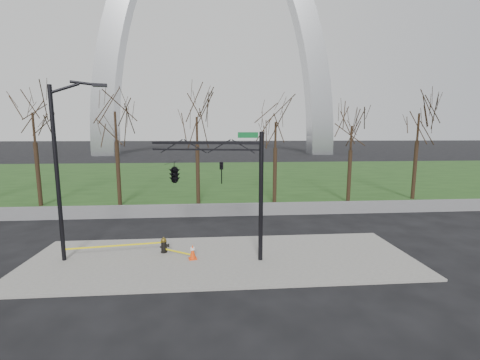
{
  "coord_description": "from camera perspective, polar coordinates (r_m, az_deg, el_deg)",
  "views": [
    {
      "loc": [
        -0.3,
        -14.21,
        5.91
      ],
      "look_at": [
        1.01,
        2.0,
        3.51
      ],
      "focal_mm": 23.53,
      "sensor_mm": 36.0,
      "label": 1
    }
  ],
  "objects": [
    {
      "name": "traffic_signal_mast",
      "position": [
        14.6,
        -8.93,
        1.37
      ],
      "size": [
        5.01,
        2.54,
        6.0
      ],
      "rotation": [
        0.0,
        0.0,
        -0.2
      ],
      "color": "black",
      "rests_on": "ground"
    },
    {
      "name": "traffic_cone",
      "position": [
        15.2,
        -8.59,
        -12.73
      ],
      "size": [
        0.43,
        0.43,
        0.71
      ],
      "rotation": [
        0.0,
        0.0,
        0.21
      ],
      "color": "#EC3E0C",
      "rests_on": "sidewalk"
    },
    {
      "name": "street_light",
      "position": [
        16.11,
        -29.62,
        2.98
      ],
      "size": [
        2.36,
        0.68,
        8.21
      ],
      "rotation": [
        0.0,
        0.0,
        0.21
      ],
      "color": "black",
      "rests_on": "ground"
    },
    {
      "name": "gateway_arch",
      "position": [
        93.08,
        -4.68,
        24.98
      ],
      "size": [
        66.0,
        6.0,
        65.0
      ],
      "primitive_type": null,
      "color": "silver",
      "rests_on": "ground"
    },
    {
      "name": "grass_strip",
      "position": [
        44.6,
        -4.2,
        0.81
      ],
      "size": [
        120.0,
        40.0,
        0.06
      ],
      "primitive_type": "cube",
      "color": "#1E3D16",
      "rests_on": "ground"
    },
    {
      "name": "fire_hydrant",
      "position": [
        16.25,
        -13.61,
        -11.43
      ],
      "size": [
        0.49,
        0.33,
        0.79
      ],
      "rotation": [
        0.0,
        0.0,
        0.34
      ],
      "color": "black",
      "rests_on": "sidewalk"
    },
    {
      "name": "sidewalk",
      "position": [
        15.37,
        -3.27,
        -14.02
      ],
      "size": [
        18.0,
        6.0,
        0.1
      ],
      "primitive_type": "cube",
      "color": "slate",
      "rests_on": "ground"
    },
    {
      "name": "guardrail",
      "position": [
        22.87,
        -3.76,
        -5.42
      ],
      "size": [
        60.0,
        0.3,
        0.9
      ],
      "primitive_type": "cube",
      "color": "#59595B",
      "rests_on": "ground"
    },
    {
      "name": "tree_row",
      "position": [
        26.31,
        -7.7,
        4.35
      ],
      "size": [
        42.59,
        4.0,
        8.17
      ],
      "color": "black",
      "rests_on": "ground"
    },
    {
      "name": "caution_tape",
      "position": [
        16.19,
        -18.87,
        -11.5
      ],
      "size": [
        5.95,
        0.95,
        0.41
      ],
      "color": "yellow",
      "rests_on": "ground"
    },
    {
      "name": "ground",
      "position": [
        15.39,
        -3.27,
        -14.19
      ],
      "size": [
        500.0,
        500.0,
        0.0
      ],
      "primitive_type": "plane",
      "color": "black",
      "rests_on": "ground"
    }
  ]
}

